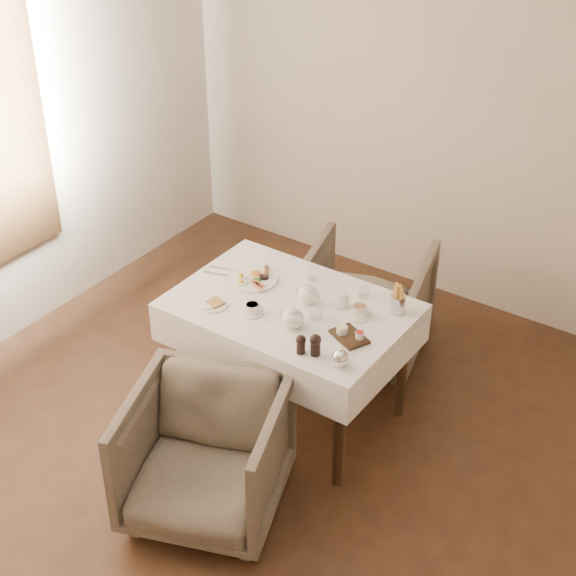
{
  "coord_description": "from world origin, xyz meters",
  "views": [
    {
      "loc": [
        1.97,
        -2.52,
        3.42
      ],
      "look_at": [
        -0.34,
        0.84,
        0.82
      ],
      "focal_mm": 55.0,
      "sensor_mm": 36.0,
      "label": 1
    }
  ],
  "objects_px": {
    "table": "(290,322)",
    "breakfast_plate": "(253,278)",
    "armchair_far": "(366,302)",
    "armchair_near": "(205,455)",
    "teapot_centre": "(309,293)"
  },
  "relations": [
    {
      "from": "breakfast_plate",
      "to": "teapot_centre",
      "type": "xyz_separation_m",
      "value": [
        0.4,
        -0.02,
        0.05
      ]
    },
    {
      "from": "table",
      "to": "breakfast_plate",
      "type": "relative_size",
      "value": 4.39
    },
    {
      "from": "table",
      "to": "teapot_centre",
      "type": "bearing_deg",
      "value": 42.32
    },
    {
      "from": "table",
      "to": "teapot_centre",
      "type": "relative_size",
      "value": 7.98
    },
    {
      "from": "armchair_near",
      "to": "breakfast_plate",
      "type": "relative_size",
      "value": 2.65
    },
    {
      "from": "armchair_near",
      "to": "teapot_centre",
      "type": "height_order",
      "value": "teapot_centre"
    },
    {
      "from": "table",
      "to": "breakfast_plate",
      "type": "bearing_deg",
      "value": 163.88
    },
    {
      "from": "table",
      "to": "armchair_far",
      "type": "distance_m",
      "value": 0.85
    },
    {
      "from": "armchair_near",
      "to": "breakfast_plate",
      "type": "xyz_separation_m",
      "value": [
        -0.4,
        0.95,
        0.41
      ]
    },
    {
      "from": "armchair_near",
      "to": "armchair_far",
      "type": "height_order",
      "value": "armchair_near"
    },
    {
      "from": "table",
      "to": "armchair_far",
      "type": "height_order",
      "value": "table"
    },
    {
      "from": "table",
      "to": "breakfast_plate",
      "type": "distance_m",
      "value": 0.36
    },
    {
      "from": "armchair_near",
      "to": "breakfast_plate",
      "type": "distance_m",
      "value": 1.11
    },
    {
      "from": "armchair_far",
      "to": "breakfast_plate",
      "type": "height_order",
      "value": "breakfast_plate"
    },
    {
      "from": "breakfast_plate",
      "to": "teapot_centre",
      "type": "height_order",
      "value": "teapot_centre"
    }
  ]
}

